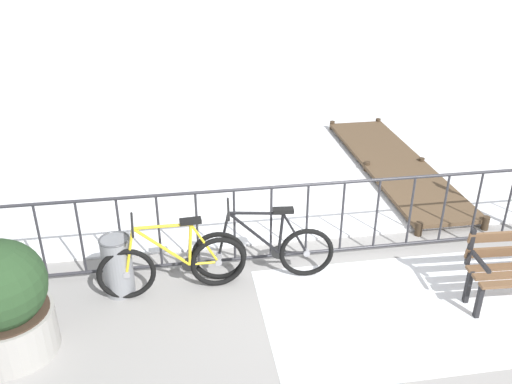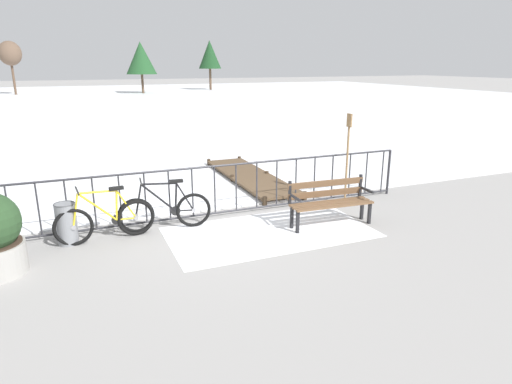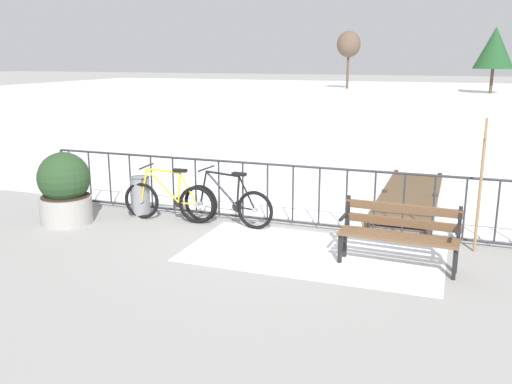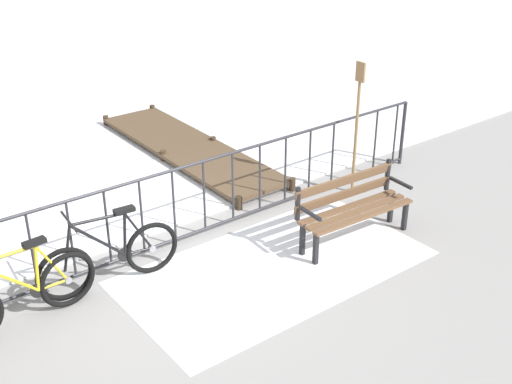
% 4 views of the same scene
% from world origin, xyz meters
% --- Properties ---
extents(ground_plane, '(160.00, 160.00, 0.00)m').
position_xyz_m(ground_plane, '(0.00, 0.00, 0.00)').
color(ground_plane, gray).
extents(snow_patch, '(3.72, 2.00, 0.01)m').
position_xyz_m(snow_patch, '(0.90, -1.20, 0.00)').
color(snow_patch, white).
rests_on(snow_patch, ground).
extents(railing_fence, '(9.06, 0.06, 1.07)m').
position_xyz_m(railing_fence, '(-0.00, 0.00, 0.56)').
color(railing_fence, '#2D2D33').
rests_on(railing_fence, ground).
extents(bicycle_near_railing, '(1.71, 0.52, 0.97)m').
position_xyz_m(bicycle_near_railing, '(-1.90, -0.44, 0.37)').
color(bicycle_near_railing, black).
rests_on(bicycle_near_railing, ground).
extents(bicycle_second, '(1.71, 0.52, 0.97)m').
position_xyz_m(bicycle_second, '(-0.84, -0.33, 0.37)').
color(bicycle_second, black).
rests_on(bicycle_second, ground).
extents(planter_with_shrub, '(0.89, 0.89, 1.24)m').
position_xyz_m(planter_with_shrub, '(-3.53, -1.15, 0.60)').
color(planter_with_shrub, '#9E9B96').
rests_on(planter_with_shrub, ground).
extents(trash_bin, '(0.35, 0.35, 0.73)m').
position_xyz_m(trash_bin, '(-2.53, -0.35, 0.37)').
color(trash_bin, gray).
rests_on(trash_bin, ground).
extents(wooden_dock, '(1.10, 4.32, 0.20)m').
position_xyz_m(wooden_dock, '(1.95, 2.41, 0.12)').
color(wooden_dock, brown).
rests_on(wooden_dock, ground).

